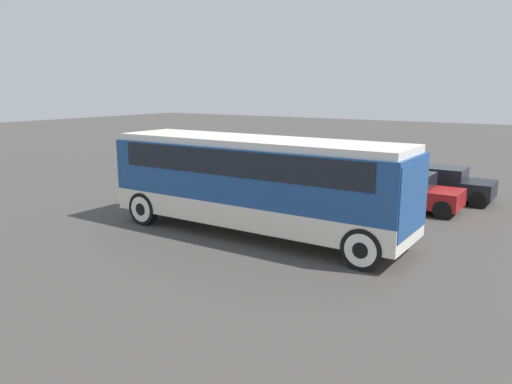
{
  "coord_description": "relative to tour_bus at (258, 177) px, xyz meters",
  "views": [
    {
      "loc": [
        8.79,
        -13.22,
        4.75
      ],
      "look_at": [
        0.0,
        0.0,
        1.43
      ],
      "focal_mm": 35.0,
      "sensor_mm": 36.0,
      "label": 1
    }
  ],
  "objects": [
    {
      "name": "tour_bus",
      "position": [
        0.0,
        0.0,
        0.0
      ],
      "size": [
        10.21,
        2.69,
        3.18
      ],
      "color": "silver",
      "rests_on": "ground_plane"
    },
    {
      "name": "parked_car_near",
      "position": [
        -4.81,
        6.46,
        -1.2
      ],
      "size": [
        4.61,
        1.92,
        1.44
      ],
      "color": "#7A6B5B",
      "rests_on": "ground_plane"
    },
    {
      "name": "ground_plane",
      "position": [
        -0.1,
        0.0,
        -1.93
      ],
      "size": [
        120.0,
        120.0,
        0.0
      ],
      "primitive_type": "plane",
      "color": "#423F3D"
    },
    {
      "name": "parked_car_mid",
      "position": [
        2.98,
        6.22,
        -1.19
      ],
      "size": [
        4.01,
        1.83,
        1.49
      ],
      "color": "maroon",
      "rests_on": "ground_plane"
    },
    {
      "name": "parked_car_far",
      "position": [
        3.66,
        8.82,
        -1.21
      ],
      "size": [
        4.16,
        1.88,
        1.43
      ],
      "color": "black",
      "rests_on": "ground_plane"
    }
  ]
}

